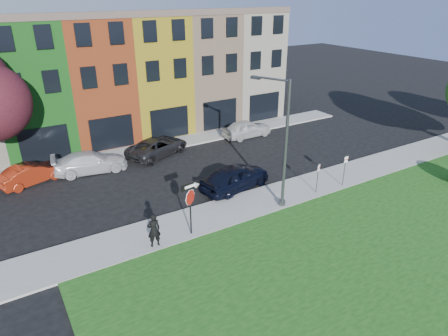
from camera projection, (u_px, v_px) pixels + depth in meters
ground at (291, 225)px, 22.07m from camera, size 120.00×120.00×0.00m
sidewalk_near at (285, 194)px, 25.33m from camera, size 40.00×3.00×0.12m
sidewalk_far at (143, 149)px, 32.34m from camera, size 40.00×2.40×0.12m
rowhouse_block at (118, 75)px, 35.39m from camera, size 30.00×10.12×10.00m
stop_sign at (190, 198)px, 20.23m from camera, size 1.04×0.22×2.97m
man at (154, 230)px, 19.72m from camera, size 0.73×0.53×1.83m
sedan_near at (235, 177)px, 25.76m from camera, size 3.91×5.69×1.67m
parked_car_red at (31, 174)px, 26.59m from camera, size 4.19×5.19×1.40m
parked_car_silver at (90, 162)px, 28.25m from camera, size 3.34×5.60×1.48m
parked_car_dark at (158, 146)px, 31.09m from camera, size 6.20×6.98×1.46m
parked_car_white at (247, 129)px, 34.99m from camera, size 1.90×4.51×1.52m
street_lamp at (282, 145)px, 22.47m from camera, size 1.28×2.42×7.50m
parking_sign_a at (318, 174)px, 24.88m from camera, size 0.30×0.16×1.98m
parking_sign_b at (345, 167)px, 25.75m from camera, size 0.32×0.09×2.14m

